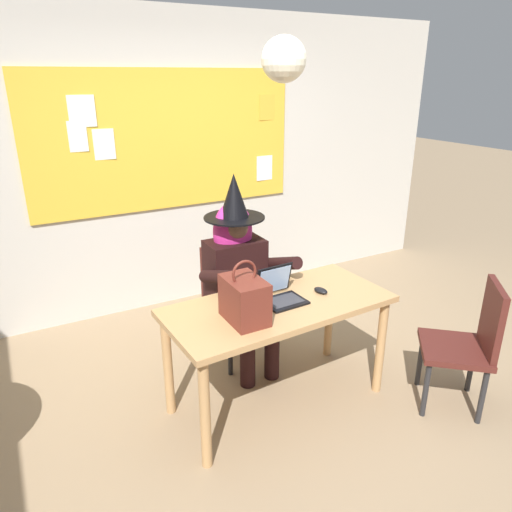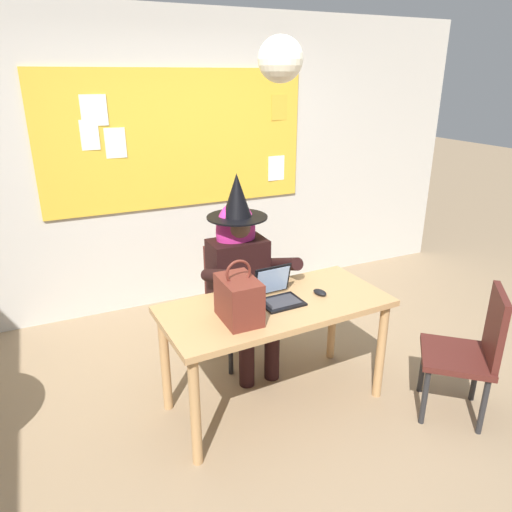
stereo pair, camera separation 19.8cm
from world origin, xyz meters
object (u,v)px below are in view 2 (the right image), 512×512
at_px(handbag, 239,299).
at_px(chair_extra_corner, 472,348).
at_px(person_costumed, 241,265).
at_px(chair_at_desk, 234,295).
at_px(computer_mouse, 320,292).
at_px(laptop, 278,294).
at_px(desk_main, 276,317).

xyz_separation_m(handbag, chair_extra_corner, (1.35, -0.53, -0.38)).
distance_m(person_costumed, handbag, 0.74).
height_order(chair_at_desk, computer_mouse, chair_at_desk).
distance_m(person_costumed, laptop, 0.54).
relative_size(desk_main, chair_at_desk, 1.65).
bearing_deg(computer_mouse, desk_main, 164.97).
bearing_deg(laptop, computer_mouse, -10.87).
distance_m(computer_mouse, chair_extra_corner, 1.00).
distance_m(chair_at_desk, computer_mouse, 0.81).
xyz_separation_m(desk_main, chair_extra_corner, (1.06, -0.62, -0.15)).
bearing_deg(chair_extra_corner, computer_mouse, 1.21).
bearing_deg(desk_main, chair_at_desk, 90.26).
bearing_deg(computer_mouse, chair_extra_corner, -53.05).
bearing_deg(desk_main, handbag, -161.71).
relative_size(laptop, computer_mouse, 2.62).
height_order(computer_mouse, handbag, handbag).
height_order(desk_main, laptop, laptop).
distance_m(person_costumed, computer_mouse, 0.66).
distance_m(chair_at_desk, laptop, 0.72).
height_order(chair_at_desk, person_costumed, person_costumed).
distance_m(handbag, chair_extra_corner, 1.50).
bearing_deg(person_costumed, handbag, -24.27).
height_order(person_costumed, chair_extra_corner, person_costumed).
bearing_deg(chair_at_desk, handbag, -25.86).
height_order(desk_main, computer_mouse, computer_mouse).
xyz_separation_m(desk_main, chair_at_desk, (-0.00, 0.69, -0.15)).
xyz_separation_m(desk_main, laptop, (0.03, 0.03, 0.15)).
xyz_separation_m(chair_at_desk, computer_mouse, (0.32, -0.70, 0.26)).
bearing_deg(computer_mouse, chair_at_desk, 101.14).
height_order(desk_main, chair_extra_corner, chair_extra_corner).
xyz_separation_m(desk_main, handbag, (-0.29, -0.10, 0.23)).
relative_size(desk_main, handbag, 3.91).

